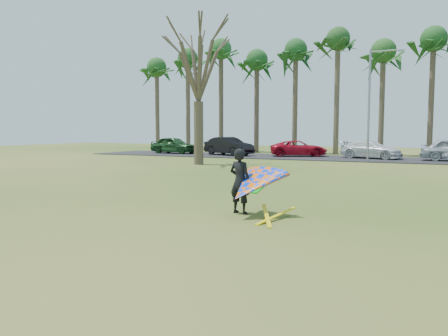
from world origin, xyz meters
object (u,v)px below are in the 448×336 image
at_px(car_0, 174,145).
at_px(car_2, 299,148).
at_px(bare_tree_left, 198,60).
at_px(car_1, 229,146).
at_px(kite_flyer, 250,185).
at_px(streetlight, 371,100).
at_px(car_3, 371,150).

bearing_deg(car_0, car_2, -81.17).
relative_size(bare_tree_left, car_0, 2.08).
xyz_separation_m(car_0, car_2, (12.08, 0.74, -0.12)).
height_order(car_1, kite_flyer, kite_flyer).
relative_size(streetlight, car_2, 1.65).
xyz_separation_m(car_1, kite_flyer, (11.87, -24.52, -0.01)).
height_order(bare_tree_left, streetlight, bare_tree_left).
bearing_deg(bare_tree_left, streetlight, 34.57).
height_order(streetlight, car_0, streetlight).
distance_m(car_1, car_3, 12.08).
xyz_separation_m(streetlight, car_1, (-12.38, 2.67, -3.60)).
bearing_deg(kite_flyer, bare_tree_left, 123.03).
xyz_separation_m(streetlight, car_2, (-6.30, 3.85, -3.73)).
xyz_separation_m(car_1, car_2, (6.08, 1.17, -0.13)).
bearing_deg(kite_flyer, car_3, 89.59).
bearing_deg(car_1, bare_tree_left, -145.91).
bearing_deg(car_3, car_0, 107.41).
bearing_deg(streetlight, kite_flyer, -91.32).
xyz_separation_m(bare_tree_left, car_2, (3.86, 10.85, -6.18)).
bearing_deg(car_1, streetlight, -81.00).
bearing_deg(streetlight, car_2, 148.61).
xyz_separation_m(car_1, car_3, (12.05, 0.76, -0.11)).
bearing_deg(streetlight, car_3, 95.37).
distance_m(streetlight, car_1, 13.16).
xyz_separation_m(streetlight, car_3, (-0.32, 3.43, -3.71)).
bearing_deg(car_3, car_1, 109.99).
height_order(bare_tree_left, car_3, bare_tree_left).
xyz_separation_m(bare_tree_left, kite_flyer, (9.66, -14.85, -6.06)).
relative_size(bare_tree_left, streetlight, 1.21).
distance_m(bare_tree_left, car_3, 15.60).
distance_m(bare_tree_left, streetlight, 12.58).
distance_m(car_1, kite_flyer, 27.25).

